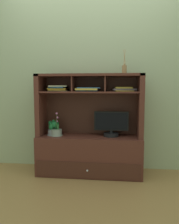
# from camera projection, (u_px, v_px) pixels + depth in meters

# --- Properties ---
(floor_plane) EXTENTS (6.00, 6.00, 0.02)m
(floor_plane) POSITION_uv_depth(u_px,v_px,m) (90.00, 174.00, 2.93)
(floor_plane) COLOR olive
(floor_plane) RESTS_ON ground
(back_wall) EXTENTS (6.00, 0.02, 2.80)m
(back_wall) POSITION_uv_depth(u_px,v_px,m) (92.00, 66.00, 3.02)
(back_wall) COLOR #A0B28B
(back_wall) RESTS_ON ground
(media_console) EXTENTS (1.33, 0.47, 1.28)m
(media_console) POSITION_uv_depth(u_px,v_px,m) (90.00, 143.00, 2.89)
(media_console) COLOR #50261E
(media_console) RESTS_ON ground
(tv_monitor) EXTENTS (0.43, 0.19, 0.32)m
(tv_monitor) POSITION_uv_depth(u_px,v_px,m) (111.00, 125.00, 2.82)
(tv_monitor) COLOR black
(tv_monitor) RESTS_ON media_console
(potted_orchid) EXTENTS (0.16, 0.16, 0.30)m
(potted_orchid) POSITION_uv_depth(u_px,v_px,m) (57.00, 132.00, 2.87)
(potted_orchid) COLOR gray
(potted_orchid) RESTS_ON media_console
(potted_fern) EXTENTS (0.17, 0.17, 0.20)m
(potted_fern) POSITION_uv_depth(u_px,v_px,m) (54.00, 129.00, 2.90)
(potted_fern) COLOR gray
(potted_fern) RESTS_ON media_console
(magazine_stack_left) EXTENTS (0.30, 0.23, 0.05)m
(magazine_stack_left) POSITION_uv_depth(u_px,v_px,m) (88.00, 89.00, 2.76)
(magazine_stack_left) COLOR #274C89
(magazine_stack_left) RESTS_ON media_console
(magazine_stack_centre) EXTENTS (0.31, 0.22, 0.05)m
(magazine_stack_centre) POSITION_uv_depth(u_px,v_px,m) (124.00, 89.00, 2.80)
(magazine_stack_centre) COLOR gold
(magazine_stack_centre) RESTS_ON media_console
(magazine_stack_right) EXTENTS (0.27, 0.26, 0.07)m
(magazine_stack_right) POSITION_uv_depth(u_px,v_px,m) (58.00, 88.00, 2.89)
(magazine_stack_right) COLOR gray
(magazine_stack_right) RESTS_ON media_console
(diffuser_bottle) EXTENTS (0.06, 0.06, 0.30)m
(diffuser_bottle) POSITION_uv_depth(u_px,v_px,m) (124.00, 69.00, 2.76)
(diffuser_bottle) COLOR olive
(diffuser_bottle) RESTS_ON media_console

